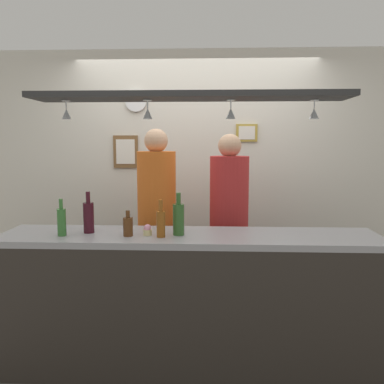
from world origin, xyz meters
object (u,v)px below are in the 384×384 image
Objects in this scene: picture_frame_caricature at (126,152)px; picture_frame_upper_small at (247,133)px; person_left_orange_shirt at (157,208)px; bottle_champagne_green at (179,218)px; cupcake at (148,230)px; wall_clock at (136,101)px; bottle_wine_dark_red at (89,217)px; bottle_beer_brown_stubby at (128,226)px; person_middle_red_shirt at (229,212)px; bottle_beer_green_import at (62,221)px; bottle_beer_amber_tall at (161,223)px.

picture_frame_caricature is 1.55× the size of picture_frame_upper_small.
bottle_champagne_green is at bearing -70.79° from person_left_orange_shirt.
bottle_champagne_green is 1.36× the size of picture_frame_upper_small.
bottle_champagne_green is at bearing 5.01° from cupcake.
bottle_champagne_green is at bearing -68.76° from wall_clock.
bottle_wine_dark_red is 3.85× the size of cupcake.
bottle_champagne_green reaches higher than bottle_beer_brown_stubby.
wall_clock is (-1.15, -0.01, 0.33)m from picture_frame_upper_small.
person_left_orange_shirt is 1.03× the size of person_middle_red_shirt.
bottle_wine_dark_red is 1.00× the size of bottle_champagne_green.
person_middle_red_shirt is 6.62× the size of bottle_beer_green_import.
person_left_orange_shirt reaches higher than picture_frame_caricature.
wall_clock reaches higher than bottle_beer_brown_stubby.
person_left_orange_shirt reaches higher than cupcake.
bottle_beer_green_import is 1.18× the size of picture_frame_upper_small.
bottle_champagne_green is at bearing 8.04° from bottle_beer_brown_stubby.
person_left_orange_shirt is 0.80m from bottle_beer_amber_tall.
picture_frame_upper_small is (0.71, 1.50, 0.65)m from bottle_beer_amber_tall.
wall_clock is (-0.44, 1.49, 0.98)m from bottle_beer_amber_tall.
bottle_beer_green_import is 0.70m from bottle_beer_amber_tall.
bottle_beer_amber_tall is at bearing -80.37° from person_left_orange_shirt.
person_left_orange_shirt is 6.79× the size of bottle_beer_amber_tall.
person_left_orange_shirt is at bearing 92.54° from cupcake.
bottle_beer_amber_tall is 1.78m from picture_frame_upper_small.
person_left_orange_shirt is at bearing 99.63° from bottle_beer_amber_tall.
bottle_beer_brown_stubby is 0.82× the size of picture_frame_upper_small.
bottle_beer_brown_stubby is at bearing -16.23° from bottle_wine_dark_red.
picture_frame_upper_small is (0.95, 1.48, 0.68)m from bottle_beer_brown_stubby.
cupcake is 0.23× the size of picture_frame_caricature.
picture_frame_upper_small is (1.25, 1.39, 0.63)m from bottle_wine_dark_red.
bottle_beer_green_import and bottle_beer_amber_tall have the same top height.
person_middle_red_shirt is 0.94m from bottle_beer_amber_tall.
bottle_wine_dark_red and bottle_champagne_green have the same top height.
cupcake is at bearing 12.95° from bottle_beer_brown_stubby.
bottle_wine_dark_red is at bearing 31.59° from bottle_beer_green_import.
bottle_wine_dark_red is 1.97m from picture_frame_upper_small.
bottle_wine_dark_red reaches higher than bottle_beer_green_import.
bottle_beer_brown_stubby is at bearing -97.32° from person_left_orange_shirt.
bottle_beer_amber_tall is 0.14m from bottle_champagne_green.
cupcake is at bearing -87.46° from person_left_orange_shirt.
person_middle_red_shirt and picture_frame_caricature have the same top height.
bottle_wine_dark_red is 0.65m from bottle_champagne_green.
picture_frame_caricature reaches higher than cupcake.
bottle_beer_brown_stubby is at bearing -171.96° from bottle_champagne_green.
bottle_champagne_green is (0.81, 0.06, 0.01)m from bottle_beer_green_import.
wall_clock is (-0.30, 0.70, 1.00)m from person_left_orange_shirt.
bottle_beer_green_import is 1.18× the size of wall_clock.
bottle_beer_amber_tall is at bearing -149.05° from bottle_champagne_green.
bottle_beer_green_import is (-0.56, -0.78, 0.03)m from person_left_orange_shirt.
picture_frame_upper_small reaches higher than person_middle_red_shirt.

